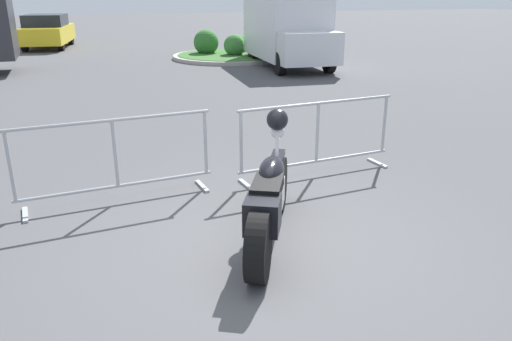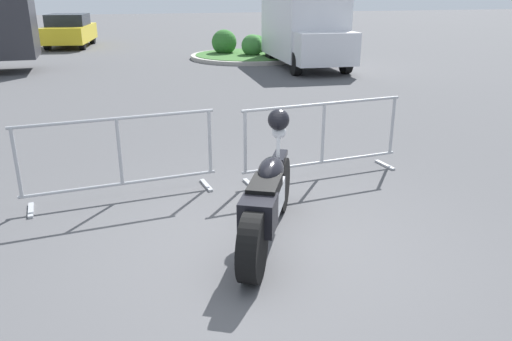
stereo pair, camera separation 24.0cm
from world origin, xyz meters
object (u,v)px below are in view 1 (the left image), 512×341
(crowd_barrier_near, at_px, (116,159))
(parked_car_yellow, at_px, (47,31))
(motorcycle, at_px, (269,197))
(crowd_barrier_far, at_px, (317,137))
(delivery_van, at_px, (287,30))

(crowd_barrier_near, height_order, parked_car_yellow, parked_car_yellow)
(motorcycle, relative_size, crowd_barrier_near, 0.84)
(crowd_barrier_far, bearing_deg, delivery_van, 68.43)
(crowd_barrier_near, xyz_separation_m, delivery_van, (6.90, 10.41, 0.68))
(motorcycle, height_order, crowd_barrier_far, motorcycle)
(crowd_barrier_far, xyz_separation_m, delivery_van, (4.12, 10.41, 0.68))
(motorcycle, xyz_separation_m, crowd_barrier_near, (-1.39, 1.64, 0.07))
(motorcycle, xyz_separation_m, parked_car_yellow, (-2.52, 21.65, 0.29))
(delivery_van, bearing_deg, motorcycle, -19.25)
(delivery_van, bearing_deg, parked_car_yellow, -134.75)
(motorcycle, height_order, delivery_van, delivery_van)
(crowd_barrier_far, height_order, parked_car_yellow, parked_car_yellow)
(motorcycle, bearing_deg, parked_car_yellow, 35.47)
(crowd_barrier_near, relative_size, delivery_van, 0.47)
(crowd_barrier_near, distance_m, crowd_barrier_far, 2.78)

